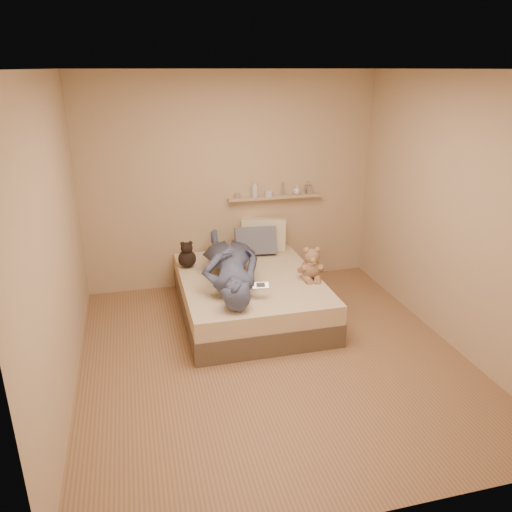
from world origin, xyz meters
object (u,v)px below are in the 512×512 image
object	(u,v)px
teddy_bear	(311,266)
dark_plush	(187,256)
game_console	(261,286)
person	(230,263)
wall_shelf	(275,197)
bed	(250,296)
pillow_grey	(256,241)
pillow_cream	(264,234)

from	to	relation	value
teddy_bear	dark_plush	bearing A→B (deg)	151.99
game_console	teddy_bear	world-z (taller)	teddy_bear
teddy_bear	person	size ratio (longest dim) A/B	0.22
dark_plush	wall_shelf	bearing A→B (deg)	20.88
bed	teddy_bear	world-z (taller)	teddy_bear
person	pillow_grey	bearing A→B (deg)	-114.50
bed	person	bearing A→B (deg)	-168.26
dark_plush	pillow_cream	xyz separation A→B (m)	(1.01, 0.37, 0.06)
pillow_grey	person	size ratio (longest dim) A/B	0.30
teddy_bear	wall_shelf	size ratio (longest dim) A/B	0.31
dark_plush	wall_shelf	xyz separation A→B (m)	(1.18, 0.45, 0.51)
game_console	person	size ratio (longest dim) A/B	0.10
bed	pillow_cream	world-z (taller)	pillow_cream
teddy_bear	wall_shelf	world-z (taller)	wall_shelf
bed	dark_plush	world-z (taller)	dark_plush
game_console	pillow_cream	distance (m)	1.45
pillow_grey	dark_plush	bearing A→B (deg)	-165.13
dark_plush	wall_shelf	world-z (taller)	wall_shelf
bed	pillow_grey	xyz separation A→B (m)	(0.24, 0.69, 0.40)
pillow_cream	game_console	bearing A→B (deg)	-106.27
bed	person	world-z (taller)	person
wall_shelf	game_console	bearing A→B (deg)	-111.35
bed	pillow_cream	size ratio (longest dim) A/B	3.45
dark_plush	pillow_grey	distance (m)	0.90
dark_plush	person	xyz separation A→B (m)	(0.40, -0.51, 0.06)
teddy_bear	wall_shelf	xyz separation A→B (m)	(-0.08, 1.12, 0.50)
dark_plush	pillow_grey	bearing A→B (deg)	14.87
bed	game_console	size ratio (longest dim) A/B	11.30
game_console	pillow_cream	size ratio (longest dim) A/B	0.31
pillow_cream	pillow_grey	world-z (taller)	pillow_cream
person	dark_plush	bearing A→B (deg)	-43.59
wall_shelf	pillow_cream	bearing A→B (deg)	-154.90
bed	game_console	world-z (taller)	game_console
teddy_bear	pillow_cream	xyz separation A→B (m)	(-0.25, 1.04, 0.05)
game_console	person	xyz separation A→B (m)	(-0.20, 0.51, 0.06)
wall_shelf	teddy_bear	bearing A→B (deg)	-85.69
bed	teddy_bear	bearing A→B (deg)	-18.62
teddy_bear	wall_shelf	distance (m)	1.23
teddy_bear	pillow_cream	distance (m)	1.08
teddy_bear	person	xyz separation A→B (m)	(-0.86, 0.17, 0.05)
person	wall_shelf	size ratio (longest dim) A/B	1.40
bed	wall_shelf	size ratio (longest dim) A/B	1.58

